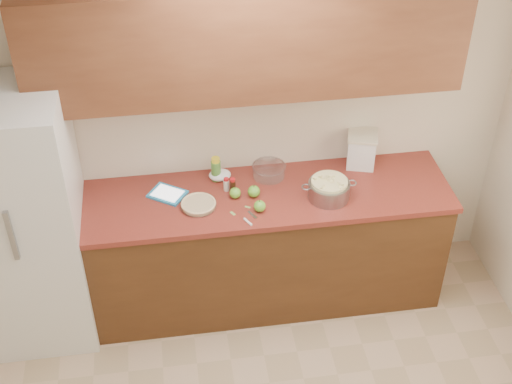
{
  "coord_description": "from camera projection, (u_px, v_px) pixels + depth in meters",
  "views": [
    {
      "loc": [
        -0.51,
        -2.15,
        3.79
      ],
      "look_at": [
        0.02,
        1.43,
        0.98
      ],
      "focal_mm": 50.0,
      "sensor_mm": 36.0,
      "label": 1
    }
  ],
  "objects": [
    {
      "name": "cinnamon_shaker",
      "position": [
        226.0,
        184.0,
        4.66
      ],
      "size": [
        0.04,
        0.04,
        0.1
      ],
      "rotation": [
        0.0,
        0.0,
        -0.34
      ],
      "color": "beige",
      "rests_on": "counter_run"
    },
    {
      "name": "flour_canister",
      "position": [
        361.0,
        149.0,
        4.85
      ],
      "size": [
        0.25,
        0.25,
        0.24
      ],
      "rotation": [
        0.0,
        0.0,
        -0.28
      ],
      "color": "white",
      "rests_on": "counter_run"
    },
    {
      "name": "vanilla_bottle",
      "position": [
        233.0,
        186.0,
        4.64
      ],
      "size": [
        0.04,
        0.04,
        0.11
      ],
      "rotation": [
        0.0,
        0.0,
        -0.19
      ],
      "color": "black",
      "rests_on": "counter_run"
    },
    {
      "name": "peel_b",
      "position": [
        233.0,
        213.0,
        4.5
      ],
      "size": [
        0.04,
        0.04,
        0.0
      ],
      "primitive_type": "cube",
      "rotation": [
        0.0,
        0.0,
        2.11
      ],
      "color": "#84A952",
      "rests_on": "counter_run"
    },
    {
      "name": "fridge",
      "position": [
        25.0,
        222.0,
        4.47
      ],
      "size": [
        0.7,
        0.7,
        1.8
      ],
      "primitive_type": "cube",
      "color": "silver",
      "rests_on": "ground"
    },
    {
      "name": "apple_left",
      "position": [
        235.0,
        193.0,
        4.61
      ],
      "size": [
        0.07,
        0.07,
        0.09
      ],
      "color": "#61AD2D",
      "rests_on": "counter_run"
    },
    {
      "name": "tablet",
      "position": [
        167.0,
        194.0,
        4.64
      ],
      "size": [
        0.28,
        0.27,
        0.02
      ],
      "rotation": [
        0.0,
        0.0,
        -0.6
      ],
      "color": "#2789BF",
      "rests_on": "counter_run"
    },
    {
      "name": "room_shell",
      "position": [
        297.0,
        326.0,
        3.26
      ],
      "size": [
        3.6,
        3.6,
        3.6
      ],
      "color": "tan",
      "rests_on": "ground"
    },
    {
      "name": "counter_run",
      "position": [
        252.0,
        247.0,
        4.93
      ],
      "size": [
        2.64,
        0.68,
        0.92
      ],
      "color": "#4B2B15",
      "rests_on": "ground"
    },
    {
      "name": "colander",
      "position": [
        329.0,
        189.0,
        4.59
      ],
      "size": [
        0.36,
        0.27,
        0.14
      ],
      "rotation": [
        0.0,
        0.0,
        0.15
      ],
      "color": "gray",
      "rests_on": "counter_run"
    },
    {
      "name": "peel_c",
      "position": [
        259.0,
        205.0,
        4.56
      ],
      "size": [
        0.02,
        0.04,
        0.0
      ],
      "primitive_type": "cube",
      "rotation": [
        0.0,
        0.0,
        1.32
      ],
      "color": "#84A952",
      "rests_on": "counter_run"
    },
    {
      "name": "paper_towel",
      "position": [
        220.0,
        175.0,
        4.77
      ],
      "size": [
        0.17,
        0.16,
        0.06
      ],
      "primitive_type": "ellipsoid",
      "rotation": [
        0.0,
        0.0,
        -0.26
      ],
      "color": "white",
      "rests_on": "counter_run"
    },
    {
      "name": "peel_a",
      "position": [
        248.0,
        207.0,
        4.55
      ],
      "size": [
        0.04,
        0.03,
        0.0
      ],
      "primitive_type": "cube",
      "rotation": [
        0.0,
        0.0,
        -0.56
      ],
      "color": "#84A952",
      "rests_on": "counter_run"
    },
    {
      "name": "apple_front",
      "position": [
        260.0,
        206.0,
        4.5
      ],
      "size": [
        0.08,
        0.08,
        0.09
      ],
      "color": "#61AD2D",
      "rests_on": "counter_run"
    },
    {
      "name": "mixing_bowl",
      "position": [
        269.0,
        170.0,
        4.79
      ],
      "size": [
        0.23,
        0.23,
        0.09
      ],
      "rotation": [
        0.0,
        0.0,
        0.37
      ],
      "color": "silver",
      "rests_on": "counter_run"
    },
    {
      "name": "pie",
      "position": [
        199.0,
        205.0,
        4.54
      ],
      "size": [
        0.23,
        0.23,
        0.04
      ],
      "rotation": [
        0.0,
        0.0,
        0.43
      ],
      "color": "silver",
      "rests_on": "counter_run"
    },
    {
      "name": "apple_center",
      "position": [
        254.0,
        191.0,
        4.61
      ],
      "size": [
        0.08,
        0.08,
        0.09
      ],
      "color": "#61AD2D",
      "rests_on": "counter_run"
    },
    {
      "name": "paring_knife",
      "position": [
        249.0,
        221.0,
        4.43
      ],
      "size": [
        0.09,
        0.15,
        0.02
      ],
      "rotation": [
        0.0,
        0.0,
        0.49
      ],
      "color": "gray",
      "rests_on": "counter_run"
    },
    {
      "name": "lemon_bottle",
      "position": [
        216.0,
        169.0,
        4.73
      ],
      "size": [
        0.06,
        0.06,
        0.18
      ],
      "rotation": [
        0.0,
        0.0,
        0.17
      ],
      "color": "#4C8C38",
      "rests_on": "counter_run"
    },
    {
      "name": "upper_cabinets",
      "position": [
        247.0,
        39.0,
        4.14
      ],
      "size": [
        2.6,
        0.34,
        0.7
      ],
      "primitive_type": "cube",
      "color": "brown",
      "rests_on": "room_shell"
    }
  ]
}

